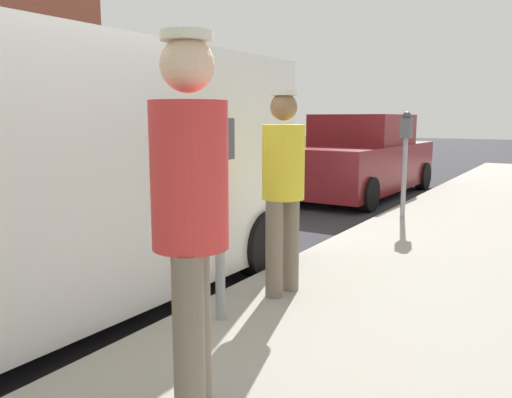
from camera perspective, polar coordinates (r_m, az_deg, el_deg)
name	(u,v)px	position (r m, az deg, el deg)	size (l,w,h in m)	color
parking_meter_near	(219,177)	(3.53, -4.13, 2.50)	(0.14, 0.18, 1.52)	gray
parking_meter_far	(405,146)	(7.66, 16.33, 5.67)	(0.14, 0.18, 1.52)	gray
pedestrian_in_red	(190,209)	(2.26, -7.35, -1.16)	(0.34, 0.34, 1.79)	#726656
pedestrian_in_yellow	(283,180)	(4.09, 3.04, 2.08)	(0.34, 0.36, 1.64)	#726656
parked_van	(4,176)	(4.21, -26.30, 2.29)	(2.22, 5.24, 2.15)	white
parked_sedan_ahead	(359,159)	(10.69, 11.42, 4.39)	(2.04, 4.44, 1.65)	maroon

